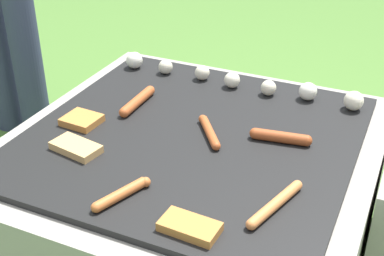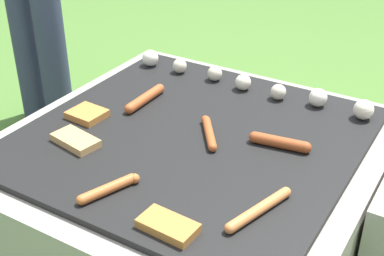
% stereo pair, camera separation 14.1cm
% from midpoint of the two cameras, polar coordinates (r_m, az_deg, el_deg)
% --- Properties ---
extents(ground_plane, '(14.00, 14.00, 0.00)m').
position_cam_midpoint_polar(ground_plane, '(1.65, -2.51, -12.25)').
color(ground_plane, '#47702D').
extents(grill, '(0.96, 0.96, 0.38)m').
position_cam_midpoint_polar(grill, '(1.53, -2.66, -7.00)').
color(grill, gray).
rests_on(grill, ground_plane).
extents(sausage_mid_left, '(0.11, 0.14, 0.02)m').
position_cam_midpoint_polar(sausage_mid_left, '(1.41, -0.97, -0.51)').
color(sausage_mid_left, '#A34C23').
rests_on(sausage_mid_left, grill).
extents(sausage_front_center, '(0.03, 0.18, 0.03)m').
position_cam_midpoint_polar(sausage_front_center, '(1.58, -8.39, 2.80)').
color(sausage_front_center, '#A34C23').
rests_on(sausage_front_center, grill).
extents(sausage_front_right, '(0.16, 0.05, 0.03)m').
position_cam_midpoint_polar(sausage_front_right, '(1.39, 6.58, -1.04)').
color(sausage_front_right, '#93421E').
rests_on(sausage_front_right, grill).
extents(sausage_back_center, '(0.07, 0.20, 0.02)m').
position_cam_midpoint_polar(sausage_back_center, '(1.16, 5.44, -8.19)').
color(sausage_back_center, '#C6753D').
rests_on(sausage_back_center, grill).
extents(sausage_back_right, '(0.07, 0.15, 0.02)m').
position_cam_midpoint_polar(sausage_back_right, '(1.21, -10.97, -7.05)').
color(sausage_back_right, '#B7602D').
rests_on(sausage_back_right, grill).
extents(bread_slice_left, '(0.10, 0.09, 0.02)m').
position_cam_midpoint_polar(bread_slice_left, '(1.52, -14.32, 0.75)').
color(bread_slice_left, '#B27033').
rests_on(bread_slice_left, grill).
extents(bread_slice_center, '(0.14, 0.09, 0.02)m').
position_cam_midpoint_polar(bread_slice_center, '(1.40, -15.14, -2.09)').
color(bread_slice_center, tan).
rests_on(bread_slice_center, grill).
extents(bread_slice_right, '(0.13, 0.07, 0.02)m').
position_cam_midpoint_polar(bread_slice_right, '(1.10, -3.97, -10.60)').
color(bread_slice_right, '#B27033').
rests_on(bread_slice_right, grill).
extents(mushroom_row, '(0.78, 0.07, 0.06)m').
position_cam_midpoint_polar(mushroom_row, '(1.67, 2.66, 5.07)').
color(mushroom_row, silver).
rests_on(mushroom_row, grill).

